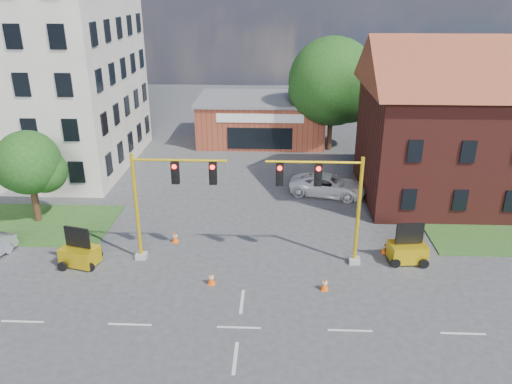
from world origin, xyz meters
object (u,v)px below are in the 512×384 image
trailer_west (80,254)px  trailer_east (407,250)px  pickup_white (328,185)px  signal_mast_east (328,198)px  signal_mast_west (166,195)px

trailer_west → trailer_east: bearing=18.7°
pickup_white → signal_mast_east: bearing=-172.0°
pickup_white → signal_mast_west: bearing=149.2°
trailer_east → trailer_west: bearing=177.2°
signal_mast_east → trailer_west: signal_mast_east is taller
signal_mast_west → trailer_east: 13.69m
signal_mast_east → pickup_white: signal_mast_east is taller
signal_mast_west → trailer_east: size_ratio=2.76×
signal_mast_west → signal_mast_east: (8.71, 0.00, 0.00)m
signal_mast_west → signal_mast_east: same height
trailer_east → pickup_white: size_ratio=0.41×
signal_mast_east → signal_mast_west: bearing=180.0°
signal_mast_west → trailer_east: bearing=1.2°
signal_mast_east → pickup_white: (1.03, 9.80, -3.15)m
signal_mast_west → trailer_west: signal_mast_west is taller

